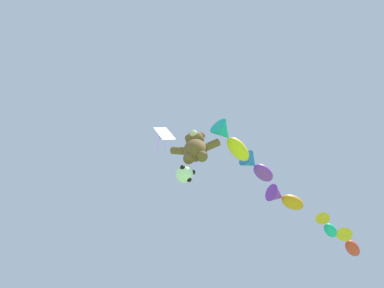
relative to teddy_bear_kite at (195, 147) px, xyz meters
name	(u,v)px	position (x,y,z in m)	size (l,w,h in m)	color
teddy_bear_kite	(195,147)	(0.00, 0.00, 0.00)	(2.27, 1.00, 2.30)	brown
soccer_ball_kite	(185,174)	(-0.49, 0.27, -1.56)	(0.81, 0.81, 0.75)	white
fish_kite_goldfin	(231,141)	(1.66, 0.49, 0.84)	(1.88, 2.53, 0.93)	yellow
fish_kite_violet	(257,167)	(2.86, 2.65, 1.39)	(1.91, 2.18, 0.97)	purple
fish_kite_tangerine	(285,199)	(4.24, 5.12, 1.38)	(2.33, 2.16, 1.05)	orange
fish_kite_teal	(328,226)	(6.33, 6.87, 0.55)	(1.35, 1.86, 0.78)	#19ADB2
fish_kite_crimson	(349,243)	(7.95, 9.16, 0.99)	(1.67, 2.41, 0.92)	red
diamond_kite	(164,134)	(-1.99, 0.80, 3.63)	(1.15, 1.04, 2.59)	blue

